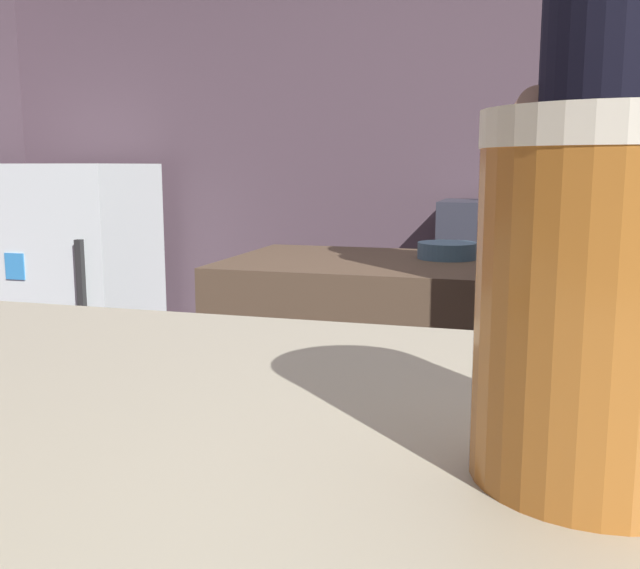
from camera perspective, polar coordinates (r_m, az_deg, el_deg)
The scene contains 9 objects.
wall_back at distance 3.45m, azimuth 14.49°, elevation 11.59°, with size 5.20×0.10×2.70m, color #53404B.
prep_counter at distance 2.12m, azimuth 21.67°, elevation -11.46°, with size 2.10×0.60×0.94m, color brown.
back_shelf at distance 3.24m, azimuth 17.86°, elevation -3.11°, with size 0.97×0.36×1.05m, color #31333F.
mini_fridge at distance 3.72m, azimuth -18.80°, elevation -0.34°, with size 0.70×0.58×1.21m.
bartender at distance 1.55m, azimuth 22.53°, elevation 1.65°, with size 0.44×0.52×1.74m.
mixing_bowl at distance 2.09m, azimuth 9.97°, elevation 2.65°, with size 0.17×0.17×0.05m, color #456A84.
pint_glass_near at distance 0.25m, azimuth 21.30°, elevation -1.16°, with size 0.08×0.08×0.12m.
bottle_vinegar at distance 3.13m, azimuth 14.74°, elevation 7.93°, with size 0.06×0.06×0.22m.
bottle_olive_oil at distance 3.26m, azimuth 20.70°, elevation 8.00°, with size 0.07×0.07×0.27m.
Camera 1 is at (0.13, -1.24, 1.20)m, focal length 40.66 mm.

